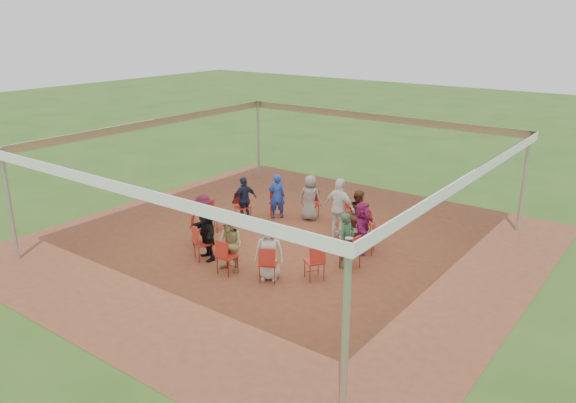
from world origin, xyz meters
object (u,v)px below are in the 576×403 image
Objects in this scene: chair_7 at (200,229)px; person_seated_7 at (230,245)px; chair_3 at (311,205)px; chair_10 at (268,264)px; person_seated_6 at (207,233)px; laptop at (356,229)px; person_seated_8 at (269,251)px; person_seated_3 at (277,196)px; standing_person at (340,208)px; chair_5 at (243,207)px; person_seated_0 at (362,227)px; chair_11 at (314,262)px; person_seated_9 at (347,241)px; chair_4 at (277,203)px; chair_0 at (366,237)px; chair_1 at (362,223)px; cable_coil at (308,239)px; chair_9 at (227,257)px; person_seated_1 at (359,214)px; chair_8 at (203,243)px; person_seated_2 at (310,198)px; chair_12 at (350,252)px; person_seated_4 at (244,200)px.

chair_7 is 2.12m from person_seated_7.
chair_10 is at bearing 96.92° from chair_3.
person_seated_6 is 3.78× the size of laptop.
person_seated_8 reaches higher than laptop.
person_seated_3 is 2.47m from standing_person.
chair_5 and chair_10 have the same top height.
person_seated_0 is 0.82× the size of standing_person.
person_seated_9 is at bearing 19.98° from chair_11.
chair_5 is (-0.62, -0.92, 0.00)m from chair_4.
chair_0 is 0.36m from laptop.
chair_0 is at bearing 124.62° from chair_4.
standing_person reaches higher than chair_1.
chair_10 reaches higher than cable_coil.
chair_9 is 0.63× the size of person_seated_6.
person_seated_1 is at bearing 83.08° from person_seated_6.
chair_0 is 1.00× the size of chair_5.
person_seated_8 reaches higher than chair_4.
chair_0 and chair_5 have the same top height.
chair_5 is 0.63× the size of person_seated_7.
chair_5 is 3.08m from chair_8.
chair_11 is (2.51, -3.55, 0.00)m from chair_3.
person_seated_2 is (-2.48, 3.43, 0.27)m from chair_11.
person_seated_6 is at bearing 111.61° from laptop.
person_seated_9 is at bearing 90.00° from chair_12.
person_seated_8 is at bearing 69.23° from person_seated_4.
chair_12 is 2.12m from person_seated_1.
chair_3 is 1.12m from person_seated_3.
person_seated_6 is (0.56, -3.68, 0.27)m from chair_4.
person_seated_3 is (-0.93, -0.50, 0.00)m from person_seated_2.
laptop is (0.85, 2.69, -0.05)m from person_seated_8.
chair_3 is 4.61m from chair_9.
person_seated_1 is (-0.08, -0.09, 0.27)m from chair_1.
laptop is at bearing 28.62° from chair_12.
chair_7 and chair_9 have the same top height.
person_seated_1 is 0.82× the size of standing_person.
person_seated_2 is at bearing 96.74° from chair_9.
chair_4 is at bearing 7.71° from person_seated_2.
chair_5 is 1.00× the size of chair_10.
chair_3 and chair_10 have the same top height.
chair_1 is 1.00× the size of chair_12.
person_seated_4 is at bearing 27.69° from person_seated_2.
chair_8 is at bearing 68.65° from person_seated_2.
chair_1 is 4.50m from person_seated_6.
person_seated_2 and person_seated_9 have the same top height.
chair_10 is 2.91m from laptop.
chair_12 is 0.63× the size of person_seated_0.
cable_coil is (-0.59, -0.72, -0.86)m from standing_person.
person_seated_4 is (-2.10, 3.08, 0.27)m from chair_9.
person_seated_7 is (-0.00, 0.12, 0.27)m from chair_9.
person_seated_4 is 4.12m from person_seated_8.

